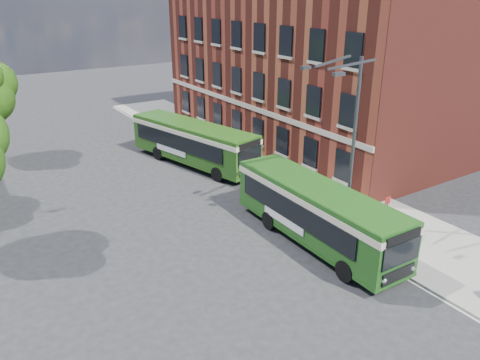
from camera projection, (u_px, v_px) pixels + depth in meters
ground at (245, 238)px, 24.11m from camera, size 120.00×120.00×0.00m
pavement at (264, 166)px, 33.83m from camera, size 6.00×48.00×0.15m
kerb_line at (228, 175)px, 32.32m from camera, size 0.12×48.00×0.01m
brick_office at (307, 55)px, 37.87m from camera, size 12.10×26.00×14.20m
street_lamp at (348, 144)px, 23.19m from camera, size 2.96×2.38×9.00m
bus_stop_sign at (386, 216)px, 23.10m from camera, size 0.35×0.08×2.52m
bus_front at (317, 209)px, 23.07m from camera, size 2.77×10.56×3.02m
bus_rear at (193, 140)px, 33.69m from camera, size 5.12×11.35×3.02m
pedestrian_a at (345, 216)px, 24.29m from camera, size 0.64×0.47×1.59m
pedestrian_b at (315, 199)px, 26.11m from camera, size 1.08×1.01×1.77m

